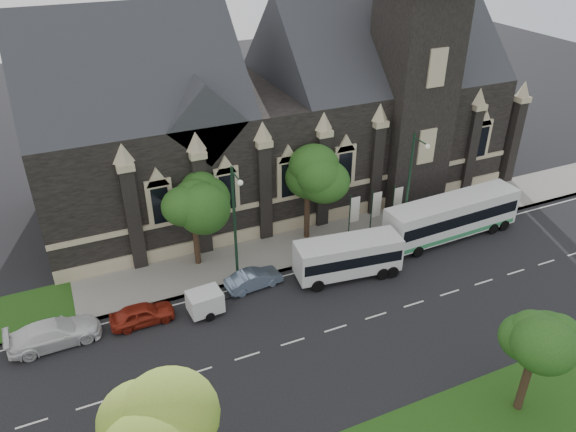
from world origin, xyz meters
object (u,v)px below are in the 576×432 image
tree_park_near (178,429)px  car_far_red (142,314)px  tree_walk_left (194,195)px  banner_flag_left (353,212)px  sedan (254,279)px  shuttle_bus (348,256)px  box_trailer (205,302)px  street_lamp_near (410,183)px  banner_flag_center (375,207)px  tree_park_east (537,339)px  tour_coach (452,216)px  street_lamp_mid (236,221)px  tree_walk_right (309,171)px  car_far_white (54,333)px  banner_flag_right (396,203)px

tree_park_near → car_far_red: bearing=87.2°
tree_park_near → tree_walk_left: (5.97, 19.47, -0.68)m
banner_flag_left → sedan: size_ratio=0.99×
tree_walk_left → shuttle_bus: (9.30, -5.94, -4.04)m
tree_walk_left → car_far_red: bearing=-135.9°
sedan → box_trailer: bearing=103.4°
street_lamp_near → banner_flag_center: 3.74m
tree_park_east → sedan: tree_park_east is taller
street_lamp_near → banner_flag_left: 4.99m
tree_park_near → tour_coach: 29.76m
tree_park_east → street_lamp_mid: 19.32m
tree_park_east → tree_walk_right: 20.29m
box_trailer → banner_flag_center: bearing=11.2°
street_lamp_near → tour_coach: size_ratio=0.76×
tree_walk_right → street_lamp_near: street_lamp_near is taller
street_lamp_mid → street_lamp_near: bearing=0.0°
tree_walk_right → shuttle_bus: (0.29, -5.95, -4.13)m
street_lamp_near → banner_flag_left: (-3.71, 1.91, -2.73)m
tour_coach → shuttle_bus: 10.23m
tree_park_near → tree_walk_left: 20.38m
tree_walk_right → box_trailer: (-10.32, -5.89, -4.86)m
shuttle_bus → box_trailer: size_ratio=2.44×
tree_walk_right → street_lamp_mid: size_ratio=0.87×
tree_park_near → sedan: bearing=60.1°
tree_walk_left → banner_flag_center: tree_walk_left is taller
tree_park_near → banner_flag_left: size_ratio=2.14×
car_far_white → tree_park_near: bearing=-164.9°
banner_flag_left → banner_flag_right: size_ratio=1.00×
tree_walk_left → sedan: bearing=-59.8°
sedan → tree_park_east: bearing=-154.8°
banner_flag_right → car_far_red: bearing=-170.9°
tree_park_near → banner_flag_center: size_ratio=2.14×
street_lamp_mid → tree_park_east: bearing=-58.2°
banner_flag_center → car_far_red: size_ratio=0.98×
tree_park_east → street_lamp_mid: size_ratio=0.70×
banner_flag_center → tour_coach: 6.16m
street_lamp_near → shuttle_bus: street_lamp_near is taller
tree_park_near → banner_flag_center: (20.06, 17.77, -4.03)m
tree_park_east → banner_flag_left: size_ratio=1.57×
tree_park_east → car_far_white: 27.43m
tree_park_east → sedan: (-9.36, 15.52, -3.95)m
street_lamp_mid → sedan: street_lamp_mid is taller
shuttle_bus → tree_park_near: bearing=-131.1°
tree_park_east → tree_walk_right: (-2.96, 20.04, 1.20)m
shuttle_bus → car_far_red: (-14.57, 0.83, -0.99)m
tree_walk_left → car_far_white: (-10.55, -4.84, -4.94)m
street_lamp_mid → banner_flag_left: 10.81m
street_lamp_mid → car_far_red: (-7.07, -1.50, -4.42)m
street_lamp_mid → box_trailer: (-3.11, -2.27, -4.15)m
tree_walk_right → tour_coach: bearing=-24.2°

